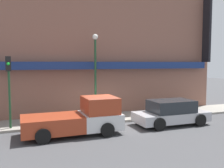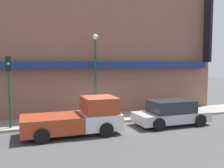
% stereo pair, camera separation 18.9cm
% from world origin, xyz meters
% --- Properties ---
extents(ground_plane, '(80.00, 80.00, 0.00)m').
position_xyz_m(ground_plane, '(0.00, 0.00, 0.00)').
color(ground_plane, '#424244').
extents(sidewalk, '(36.00, 2.67, 0.13)m').
position_xyz_m(sidewalk, '(0.00, 1.33, 0.07)').
color(sidewalk, gray).
rests_on(sidewalk, ground).
extents(building, '(19.80, 3.80, 10.48)m').
position_xyz_m(building, '(0.01, 4.15, 5.23)').
color(building, brown).
rests_on(building, ground).
extents(pickup_truck, '(5.02, 2.30, 1.89)m').
position_xyz_m(pickup_truck, '(-1.94, -1.45, 0.82)').
color(pickup_truck, silver).
rests_on(pickup_truck, ground).
extents(parked_car, '(4.43, 2.11, 1.48)m').
position_xyz_m(parked_car, '(3.68, -1.45, 0.72)').
color(parked_car, '#ADADB2').
rests_on(parked_car, ground).
extents(fire_hydrant, '(0.20, 0.20, 0.59)m').
position_xyz_m(fire_hydrant, '(-1.14, 0.47, 0.43)').
color(fire_hydrant, yellow).
rests_on(fire_hydrant, sidewalk).
extents(street_lamp, '(0.36, 0.36, 5.42)m').
position_xyz_m(street_lamp, '(-0.12, 1.61, 3.53)').
color(street_lamp, '#1E4728').
rests_on(street_lamp, sidewalk).
extents(traffic_light, '(0.28, 0.42, 3.92)m').
position_xyz_m(traffic_light, '(-5.32, 0.45, 2.81)').
color(traffic_light, '#1E4728').
rests_on(traffic_light, sidewalk).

